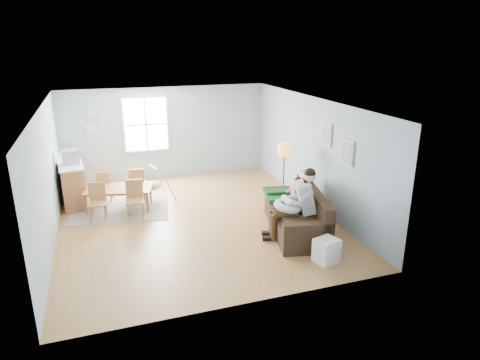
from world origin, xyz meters
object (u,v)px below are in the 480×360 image
object	(u,v)px
father	(297,201)
chair_nw	(104,185)
counter	(72,180)
chair_se	(135,197)
monitor	(70,157)
sofa	(299,216)
chair_sw	(97,199)
storage_cube	(326,251)
toddler	(293,193)
floor_lamp	(284,155)
chair_ne	(138,182)
dining_table	(120,199)
baby_swing	(154,185)

from	to	relation	value
father	chair_nw	bearing A→B (deg)	137.05
chair_nw	counter	xyz separation A→B (m)	(-0.78, 0.38, 0.09)
chair_se	monitor	size ratio (longest dim) A/B	2.06
sofa	chair_sw	size ratio (longest dim) A/B	2.81
storage_cube	chair_sw	xyz separation A→B (m)	(-3.99, 3.46, 0.27)
toddler	chair_sw	xyz separation A→B (m)	(-4.09, 1.79, -0.29)
chair_se	storage_cube	bearing A→B (deg)	-46.41
floor_lamp	counter	distance (m)	5.47
toddler	storage_cube	size ratio (longest dim) A/B	1.83
storage_cube	father	bearing A→B (deg)	94.38
storage_cube	chair_ne	xyz separation A→B (m)	(-2.98, 4.46, 0.26)
sofa	chair_sw	world-z (taller)	sofa
sofa	toddler	bearing A→B (deg)	98.27
floor_lamp	chair_ne	world-z (taller)	floor_lamp
chair_ne	chair_nw	bearing A→B (deg)	170.42
sofa	father	bearing A→B (deg)	-126.43
toddler	storage_cube	xyz separation A→B (m)	(-0.09, -1.66, -0.56)
father	floor_lamp	distance (m)	1.93
chair_sw	chair_nw	xyz separation A→B (m)	(0.19, 1.14, -0.04)
chair_nw	floor_lamp	bearing A→B (deg)	-21.41
sofa	floor_lamp	world-z (taller)	floor_lamp
father	dining_table	bearing A→B (deg)	140.30
storage_cube	dining_table	xyz separation A→B (m)	(-3.49, 3.96, 0.05)
floor_lamp	storage_cube	xyz separation A→B (m)	(-0.44, -2.93, -1.07)
toddler	chair_nw	world-z (taller)	toddler
father	storage_cube	bearing A→B (deg)	-85.62
chair_ne	counter	size ratio (longest dim) A/B	0.44
storage_cube	chair_sw	size ratio (longest dim) A/B	0.57
chair_se	toddler	bearing A→B (deg)	-27.03
counter	chair_se	bearing A→B (deg)	-49.37
dining_table	chair_ne	xyz separation A→B (m)	(0.50, 0.50, 0.21)
floor_lamp	baby_swing	bearing A→B (deg)	155.15
floor_lamp	monitor	size ratio (longest dim) A/B	3.58
toddler	counter	xyz separation A→B (m)	(-4.68, 3.32, -0.24)
chair_ne	monitor	xyz separation A→B (m)	(-1.55, 0.16, 0.77)
baby_swing	monitor	bearing A→B (deg)	171.74
sofa	dining_table	bearing A→B (deg)	144.97
floor_lamp	dining_table	size ratio (longest dim) A/B	1.00
father	dining_table	xyz separation A→B (m)	(-3.40, 2.82, -0.54)
chair_nw	chair_ne	world-z (taller)	chair_ne
chair_ne	baby_swing	size ratio (longest dim) A/B	0.82
monitor	baby_swing	world-z (taller)	monitor
baby_swing	toddler	bearing A→B (deg)	-44.90
sofa	monitor	bearing A→B (deg)	145.60
chair_ne	monitor	size ratio (longest dim) A/B	1.99
toddler	chair_ne	size ratio (longest dim) A/B	1.05
storage_cube	chair_se	distance (m)	4.60
chair_nw	counter	distance (m)	0.87
father	monitor	size ratio (longest dim) A/B	3.49
chair_se	dining_table	bearing A→B (deg)	116.86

